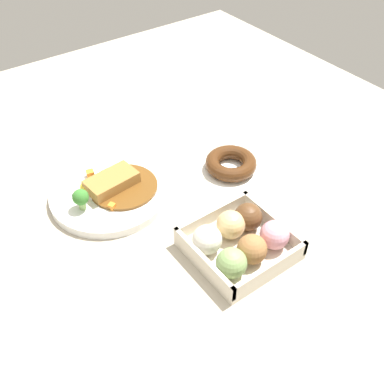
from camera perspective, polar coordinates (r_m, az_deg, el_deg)
ground_plane at (r=0.89m, az=-4.75°, el=-4.32°), size 1.60×1.60×0.00m
curry_plate at (r=0.95m, az=-10.24°, el=0.10°), size 0.24×0.24×0.06m
donut_box at (r=0.83m, az=6.02°, el=-6.06°), size 0.17×0.17×0.07m
chocolate_ring_donut at (r=1.01m, az=4.87°, el=3.54°), size 0.14×0.14×0.03m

